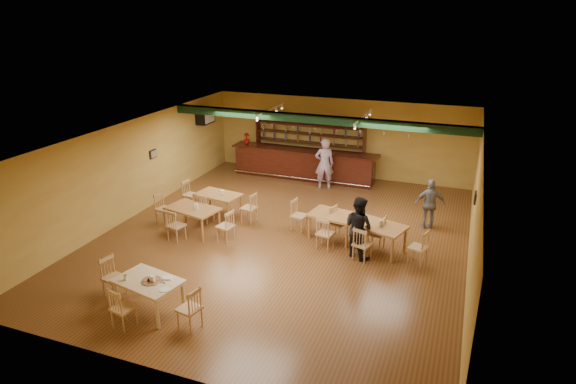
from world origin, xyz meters
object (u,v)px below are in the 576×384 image
at_px(bar_counter, 304,164).
at_px(patron_right_a, 358,227).
at_px(dining_table_a, 219,204).
at_px(patron_bar, 324,164).
at_px(dining_table_c, 193,220).
at_px(dining_table_b, 336,227).
at_px(dining_table_d, 376,237).
at_px(near_table, 150,295).

bearing_deg(bar_counter, patron_right_a, -58.61).
relative_size(dining_table_a, patron_bar, 0.75).
xyz_separation_m(dining_table_a, dining_table_c, (-0.09, -1.39, 0.03)).
xyz_separation_m(dining_table_b, dining_table_c, (-4.04, -0.98, 0.00)).
relative_size(dining_table_a, dining_table_b, 0.93).
distance_m(dining_table_b, dining_table_d, 1.22).
bearing_deg(dining_table_c, near_table, -60.77).
height_order(bar_counter, dining_table_c, bar_counter).
bearing_deg(dining_table_a, dining_table_b, 3.04).
xyz_separation_m(dining_table_b, patron_bar, (-1.53, 3.93, 0.55)).
bearing_deg(bar_counter, patron_bar, -38.03).
bearing_deg(dining_table_b, patron_bar, 121.01).
height_order(dining_table_a, dining_table_d, dining_table_d).
distance_m(dining_table_d, near_table, 6.06).
distance_m(dining_table_b, near_table, 5.61).
bearing_deg(patron_bar, near_table, 60.44).
xyz_separation_m(dining_table_b, dining_table_d, (1.18, -0.31, 0.01)).
xyz_separation_m(dining_table_b, near_table, (-2.82, -4.85, 0.00)).
bearing_deg(dining_table_b, patron_right_a, -35.31).
bearing_deg(near_table, dining_table_c, 119.25).
distance_m(bar_counter, near_table, 9.61).
relative_size(bar_counter, dining_table_b, 3.80).
distance_m(dining_table_b, patron_right_a, 1.22).
xyz_separation_m(dining_table_a, patron_bar, (2.42, 3.52, 0.58)).
height_order(dining_table_b, patron_bar, patron_bar).
bearing_deg(patron_right_a, patron_bar, -35.30).
xyz_separation_m(dining_table_d, near_table, (-4.00, -4.54, -0.01)).
xyz_separation_m(bar_counter, patron_right_a, (3.39, -5.55, 0.27)).
bearing_deg(near_table, dining_table_b, 71.53).
height_order(dining_table_d, near_table, dining_table_d).
relative_size(dining_table_a, dining_table_d, 0.91).
xyz_separation_m(dining_table_c, near_table, (1.22, -3.86, 0.00)).
distance_m(bar_counter, dining_table_d, 6.31).
relative_size(dining_table_d, patron_bar, 0.82).
distance_m(bar_counter, dining_table_b, 5.42).
distance_m(dining_table_d, patron_right_a, 0.77).
height_order(dining_table_b, dining_table_d, dining_table_d).
relative_size(dining_table_c, patron_right_a, 0.90).
bearing_deg(dining_table_b, dining_table_d, -4.81).
bearing_deg(dining_table_d, dining_table_b, -176.98).
bearing_deg(patron_bar, patron_right_a, 95.06).
relative_size(dining_table_a, dining_table_c, 0.93).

